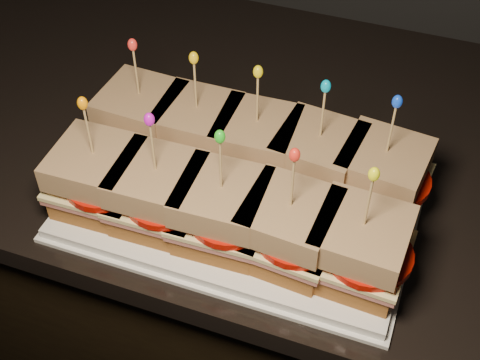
% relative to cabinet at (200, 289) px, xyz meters
% --- Properties ---
extents(cabinet, '(2.57, 0.64, 0.89)m').
position_rel_cabinet_xyz_m(cabinet, '(0.00, 0.00, 0.00)').
color(cabinet, black).
rests_on(cabinet, ground).
extents(granite_slab, '(2.61, 0.68, 0.03)m').
position_rel_cabinet_xyz_m(granite_slab, '(0.00, 0.00, 0.46)').
color(granite_slab, black).
rests_on(granite_slab, cabinet).
extents(platter, '(0.43, 0.27, 0.02)m').
position_rel_cabinet_xyz_m(platter, '(0.15, -0.18, 0.48)').
color(platter, white).
rests_on(platter, granite_slab).
extents(platter_rim, '(0.44, 0.28, 0.01)m').
position_rel_cabinet_xyz_m(platter_rim, '(0.15, -0.18, 0.48)').
color(platter_rim, white).
rests_on(platter_rim, granite_slab).
extents(sandwich_0_bread_bot, '(0.10, 0.10, 0.03)m').
position_rel_cabinet_xyz_m(sandwich_0_bread_bot, '(-0.01, -0.11, 0.51)').
color(sandwich_0_bread_bot, brown).
rests_on(sandwich_0_bread_bot, platter).
extents(sandwich_0_ham, '(0.11, 0.11, 0.01)m').
position_rel_cabinet_xyz_m(sandwich_0_ham, '(-0.01, -0.11, 0.52)').
color(sandwich_0_ham, '#C55D5A').
rests_on(sandwich_0_ham, sandwich_0_bread_bot).
extents(sandwich_0_cheese, '(0.12, 0.11, 0.01)m').
position_rel_cabinet_xyz_m(sandwich_0_cheese, '(-0.01, -0.11, 0.53)').
color(sandwich_0_cheese, '#FFEB99').
rests_on(sandwich_0_cheese, sandwich_0_ham).
extents(sandwich_0_tomato, '(0.10, 0.10, 0.01)m').
position_rel_cabinet_xyz_m(sandwich_0_tomato, '(-0.00, -0.12, 0.54)').
color(sandwich_0_tomato, '#BE1005').
rests_on(sandwich_0_tomato, sandwich_0_cheese).
extents(sandwich_0_bread_top, '(0.11, 0.11, 0.03)m').
position_rel_cabinet_xyz_m(sandwich_0_bread_top, '(-0.01, -0.11, 0.56)').
color(sandwich_0_bread_top, '#642E11').
rests_on(sandwich_0_bread_top, sandwich_0_tomato).
extents(sandwich_0_pick, '(0.00, 0.00, 0.09)m').
position_rel_cabinet_xyz_m(sandwich_0_pick, '(-0.01, -0.11, 0.61)').
color(sandwich_0_pick, tan).
rests_on(sandwich_0_pick, sandwich_0_bread_top).
extents(sandwich_0_frill, '(0.01, 0.01, 0.02)m').
position_rel_cabinet_xyz_m(sandwich_0_frill, '(-0.01, -0.11, 0.65)').
color(sandwich_0_frill, red).
rests_on(sandwich_0_frill, sandwich_0_pick).
extents(sandwich_1_bread_bot, '(0.10, 0.10, 0.03)m').
position_rel_cabinet_xyz_m(sandwich_1_bread_bot, '(0.07, -0.11, 0.51)').
color(sandwich_1_bread_bot, brown).
rests_on(sandwich_1_bread_bot, platter).
extents(sandwich_1_ham, '(0.11, 0.11, 0.01)m').
position_rel_cabinet_xyz_m(sandwich_1_ham, '(0.07, -0.11, 0.52)').
color(sandwich_1_ham, '#C55D5A').
rests_on(sandwich_1_ham, sandwich_1_bread_bot).
extents(sandwich_1_cheese, '(0.11, 0.11, 0.01)m').
position_rel_cabinet_xyz_m(sandwich_1_cheese, '(0.07, -0.11, 0.53)').
color(sandwich_1_cheese, '#FFEB99').
rests_on(sandwich_1_cheese, sandwich_1_ham).
extents(sandwich_1_tomato, '(0.10, 0.10, 0.01)m').
position_rel_cabinet_xyz_m(sandwich_1_tomato, '(0.08, -0.12, 0.54)').
color(sandwich_1_tomato, '#BE1005').
rests_on(sandwich_1_tomato, sandwich_1_cheese).
extents(sandwich_1_bread_top, '(0.10, 0.10, 0.03)m').
position_rel_cabinet_xyz_m(sandwich_1_bread_top, '(0.07, -0.11, 0.56)').
color(sandwich_1_bread_top, '#642E11').
rests_on(sandwich_1_bread_top, sandwich_1_tomato).
extents(sandwich_1_pick, '(0.00, 0.00, 0.09)m').
position_rel_cabinet_xyz_m(sandwich_1_pick, '(0.07, -0.11, 0.61)').
color(sandwich_1_pick, tan).
rests_on(sandwich_1_pick, sandwich_1_bread_top).
extents(sandwich_1_frill, '(0.01, 0.01, 0.02)m').
position_rel_cabinet_xyz_m(sandwich_1_frill, '(0.07, -0.11, 0.65)').
color(sandwich_1_frill, yellow).
rests_on(sandwich_1_frill, sandwich_1_pick).
extents(sandwich_2_bread_bot, '(0.10, 0.10, 0.03)m').
position_rel_cabinet_xyz_m(sandwich_2_bread_bot, '(0.15, -0.11, 0.51)').
color(sandwich_2_bread_bot, brown).
rests_on(sandwich_2_bread_bot, platter).
extents(sandwich_2_ham, '(0.11, 0.11, 0.01)m').
position_rel_cabinet_xyz_m(sandwich_2_ham, '(0.15, -0.11, 0.52)').
color(sandwich_2_ham, '#C55D5A').
rests_on(sandwich_2_ham, sandwich_2_bread_bot).
extents(sandwich_2_cheese, '(0.11, 0.11, 0.01)m').
position_rel_cabinet_xyz_m(sandwich_2_cheese, '(0.15, -0.11, 0.53)').
color(sandwich_2_cheese, '#FFEB99').
rests_on(sandwich_2_cheese, sandwich_2_ham).
extents(sandwich_2_tomato, '(0.10, 0.10, 0.01)m').
position_rel_cabinet_xyz_m(sandwich_2_tomato, '(0.16, -0.12, 0.54)').
color(sandwich_2_tomato, '#BE1005').
rests_on(sandwich_2_tomato, sandwich_2_cheese).
extents(sandwich_2_bread_top, '(0.10, 0.10, 0.03)m').
position_rel_cabinet_xyz_m(sandwich_2_bread_top, '(0.15, -0.11, 0.56)').
color(sandwich_2_bread_top, '#642E11').
rests_on(sandwich_2_bread_top, sandwich_2_tomato).
extents(sandwich_2_pick, '(0.00, 0.00, 0.09)m').
position_rel_cabinet_xyz_m(sandwich_2_pick, '(0.15, -0.11, 0.61)').
color(sandwich_2_pick, tan).
rests_on(sandwich_2_pick, sandwich_2_bread_top).
extents(sandwich_2_frill, '(0.01, 0.01, 0.02)m').
position_rel_cabinet_xyz_m(sandwich_2_frill, '(0.15, -0.11, 0.65)').
color(sandwich_2_frill, yellow).
rests_on(sandwich_2_frill, sandwich_2_pick).
extents(sandwich_3_bread_bot, '(0.11, 0.11, 0.03)m').
position_rel_cabinet_xyz_m(sandwich_3_bread_bot, '(0.23, -0.11, 0.51)').
color(sandwich_3_bread_bot, brown).
rests_on(sandwich_3_bread_bot, platter).
extents(sandwich_3_ham, '(0.12, 0.12, 0.01)m').
position_rel_cabinet_xyz_m(sandwich_3_ham, '(0.23, -0.11, 0.52)').
color(sandwich_3_ham, '#C55D5A').
rests_on(sandwich_3_ham, sandwich_3_bread_bot).
extents(sandwich_3_cheese, '(0.12, 0.12, 0.01)m').
position_rel_cabinet_xyz_m(sandwich_3_cheese, '(0.23, -0.11, 0.53)').
color(sandwich_3_cheese, '#FFEB99').
rests_on(sandwich_3_cheese, sandwich_3_ham).
extents(sandwich_3_tomato, '(0.10, 0.10, 0.01)m').
position_rel_cabinet_xyz_m(sandwich_3_tomato, '(0.25, -0.12, 0.54)').
color(sandwich_3_tomato, '#BE1005').
rests_on(sandwich_3_tomato, sandwich_3_cheese).
extents(sandwich_3_bread_top, '(0.11, 0.11, 0.03)m').
position_rel_cabinet_xyz_m(sandwich_3_bread_top, '(0.23, -0.11, 0.56)').
color(sandwich_3_bread_top, '#642E11').
rests_on(sandwich_3_bread_top, sandwich_3_tomato).
extents(sandwich_3_pick, '(0.00, 0.00, 0.09)m').
position_rel_cabinet_xyz_m(sandwich_3_pick, '(0.23, -0.11, 0.61)').
color(sandwich_3_pick, tan).
rests_on(sandwich_3_pick, sandwich_3_bread_top).
extents(sandwich_3_frill, '(0.01, 0.01, 0.02)m').
position_rel_cabinet_xyz_m(sandwich_3_frill, '(0.23, -0.11, 0.65)').
color(sandwich_3_frill, '#0497BD').
rests_on(sandwich_3_frill, sandwich_3_pick).
extents(sandwich_4_bread_bot, '(0.11, 0.11, 0.03)m').
position_rel_cabinet_xyz_m(sandwich_4_bread_bot, '(0.32, -0.11, 0.51)').
color(sandwich_4_bread_bot, brown).
rests_on(sandwich_4_bread_bot, platter).
extents(sandwich_4_ham, '(0.12, 0.12, 0.01)m').
position_rel_cabinet_xyz_m(sandwich_4_ham, '(0.32, -0.11, 0.52)').
color(sandwich_4_ham, '#C55D5A').
rests_on(sandwich_4_ham, sandwich_4_bread_bot).
extents(sandwich_4_cheese, '(0.12, 0.12, 0.01)m').
position_rel_cabinet_xyz_m(sandwich_4_cheese, '(0.32, -0.11, 0.53)').
color(sandwich_4_cheese, '#FFEB99').
rests_on(sandwich_4_cheese, sandwich_4_ham).
extents(sandwich_4_tomato, '(0.10, 0.10, 0.01)m').
position_rel_cabinet_xyz_m(sandwich_4_tomato, '(0.33, -0.12, 0.54)').
color(sandwich_4_tomato, '#BE1005').
rests_on(sandwich_4_tomato, sandwich_4_cheese).
extents(sandwich_4_bread_top, '(0.11, 0.11, 0.03)m').
position_rel_cabinet_xyz_m(sandwich_4_bread_top, '(0.32, -0.11, 0.56)').
color(sandwich_4_bread_top, '#642E11').
rests_on(sandwich_4_bread_top, sandwich_4_tomato).
extents(sandwich_4_pick, '(0.00, 0.00, 0.09)m').
position_rel_cabinet_xyz_m(sandwich_4_pick, '(0.32, -0.11, 0.61)').
color(sandwich_4_pick, tan).
rests_on(sandwich_4_pick, sandwich_4_bread_top).
extents(sandwich_4_frill, '(0.01, 0.01, 0.02)m').
position_rel_cabinet_xyz_m(sandwich_4_frill, '(0.32, -0.11, 0.65)').
color(sandwich_4_frill, blue).
rests_on(sandwich_4_frill, sandwich_4_pick).
extents(sandwich_5_bread_bot, '(0.10, 0.10, 0.03)m').
position_rel_cabinet_xyz_m(sandwich_5_bread_bot, '(-0.01, -0.24, 0.51)').
color(sandwich_5_bread_bot, brown).
rests_on(sandwich_5_bread_bot, platter).
extents(sandwich_5_ham, '(0.11, 0.11, 0.01)m').
position_rel_cabinet_xyz_m(sandwich_5_ham, '(-0.01, -0.24, 0.52)').
color(sandwich_5_ham, '#C55D5A').
rests_on(sandwich_5_ham, sandwich_5_bread_bot).
extents(sandwich_5_cheese, '(0.11, 0.11, 0.01)m').
position_rel_cabinet_xyz_m(sandwich_5_cheese, '(-0.01, -0.24, 0.53)').
color(sandwich_5_cheese, '#FFEB99').
rests_on(sandwich_5_cheese, sandwich_5_ham).
extents(sandwich_5_tomato, '(0.10, 0.10, 0.01)m').
position_rel_cabinet_xyz_m(sandwich_5_tomato, '(-0.00, -0.24, 0.54)').
color(sandwich_5_tomato, '#BE1005').
rests_on(sandwich_5_tomato, sandwich_5_cheese).
extents(sandwich_5_bread_top, '(0.10, 0.10, 0.03)m').
position_rel_cabinet_xyz_m(sandwich_5_bread_top, '(-0.01, -0.24, 0.56)').
color(sandwich_5_bread_top, '#642E11').
rests_on(sandwich_5_bread_top, sandwich_5_tomato).
extents(sandwich_5_pick, '(0.00, 0.00, 0.09)m').
position_rel_cabinet_xyz_m(sandwich_5_pick, '(-0.01, -0.24, 0.61)').
color(sandwich_5_pick, tan).
rests_on(sandwich_5_pick, sandwich_5_bread_top).
extents(sandwich_5_frill, '(0.01, 0.01, 0.02)m').
position_rel_cabinet_xyz_m(sandwich_5_frill, '(-0.01, -0.24, 0.65)').
color(sandwich_5_frill, orange).
rests_on(sandwich_5_frill, sandwich_5_pick).
extents(sandwich_6_bread_bot, '(0.10, 0.10, 0.03)m').
position_rel_cabinet_xyz_m(sandwich_6_bread_bot, '(0.07, -0.24, 0.51)').
color(sandwich_6_bread_bot, brown).
rests_on(sandwich_6_bread_bot, platter).
extents(sandwich_6_ham, '(0.11, 0.11, 0.01)m').
position_rel_cabinet_xyz_m(sandwich_6_ham, '(0.07, -0.24, 0.52)').
color(sandwich_6_ham, '#C55D5A').
rests_on(sandwich_6_ham, sandwich_6_bread_bot).
extents(sandwich_6_cheese, '(0.11, 0.11, 0.01)m').
position_rel_cabinet_xyz_m(sandwich_6_cheese, '(0.07, -0.24, 0.53)').
color(sandwich_6_cheese, '#FFEB99').
rests_on(sandwich_6_cheese, sandwich_6_ham).
extents(sandwich_6_tomato, '(0.10, 0.10, 0.01)m').
position_rel_cabinet_xyz_m(sandwich_6_tomato, '(0.08, -0.24, 0.54)').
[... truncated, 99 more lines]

